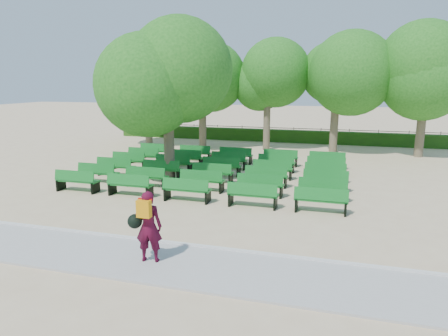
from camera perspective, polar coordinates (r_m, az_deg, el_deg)
name	(u,v)px	position (r m, az deg, el deg)	size (l,w,h in m)	color
ground	(231,188)	(16.99, 1.06, -2.94)	(120.00, 120.00, 0.00)	#CBB086
paving	(155,262)	(10.43, -9.83, -13.05)	(30.00, 2.20, 0.06)	#ABAAA7
curb	(173,243)	(11.37, -7.28, -10.65)	(30.00, 0.12, 0.10)	silver
hedge	(280,136)	(30.40, 7.94, 4.58)	(26.00, 0.70, 0.90)	#245014
fence	(280,141)	(30.86, 8.02, 3.85)	(26.00, 0.10, 1.02)	black
tree_line	(271,150)	(26.56, 6.67, 2.53)	(21.80, 6.80, 7.04)	#29741F
bench_array	(218,176)	(18.71, -0.93, -1.22)	(1.84, 0.66, 1.15)	#137123
tree_among	(167,87)	(18.24, -8.09, 11.34)	(4.78, 4.78, 6.37)	brown
person	(147,225)	(10.08, -10.89, -8.05)	(0.89, 0.57, 1.81)	#44091E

